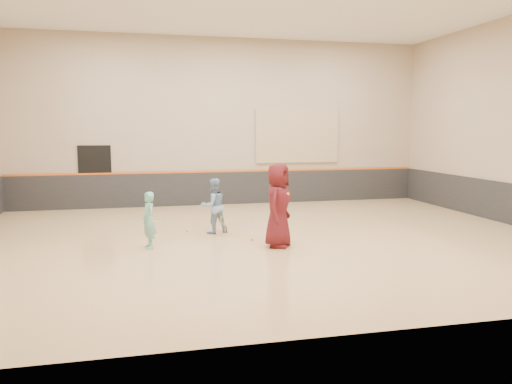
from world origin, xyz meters
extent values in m
cube|color=tan|center=(0.00, 0.00, -0.10)|extent=(15.00, 12.00, 0.20)
cube|color=tan|center=(0.00, 6.01, 3.00)|extent=(15.00, 0.02, 6.00)
cube|color=tan|center=(0.00, -6.01, 3.00)|extent=(15.00, 0.02, 6.00)
cube|color=#232326|center=(0.00, 5.97, 0.60)|extent=(14.90, 0.04, 1.20)
cube|color=#D85914|center=(0.00, 5.96, 1.22)|extent=(14.90, 0.03, 0.06)
cube|color=tan|center=(2.80, 5.95, 2.50)|extent=(3.20, 0.08, 2.00)
cube|color=black|center=(-4.50, 5.98, 1.10)|extent=(1.10, 0.05, 2.20)
imported|color=#75CCC0|center=(-2.80, -0.36, 0.66)|extent=(0.43, 0.55, 1.32)
imported|color=#82A4CA|center=(-1.09, 1.00, 0.73)|extent=(0.86, 0.76, 1.47)
imported|color=#551419|center=(0.17, -0.86, 0.99)|extent=(1.04, 1.15, 1.97)
sphere|color=yellow|center=(-0.30, -0.13, 0.03)|extent=(0.07, 0.07, 0.07)
sphere|color=#D5E835|center=(0.35, -1.08, 1.27)|extent=(0.07, 0.07, 0.07)
sphere|color=#C5D431|center=(-1.77, 1.28, 0.03)|extent=(0.07, 0.07, 0.07)
camera|label=1|loc=(-2.91, -12.00, 2.77)|focal=35.00mm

